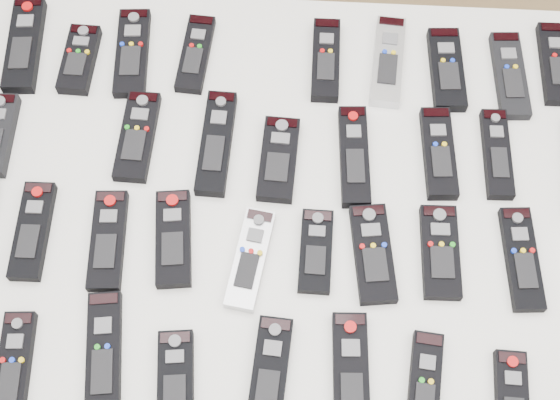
# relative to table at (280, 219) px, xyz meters

# --- Properties ---
(ground) EXTENTS (4.00, 4.00, 0.00)m
(ground) POSITION_rel_table_xyz_m (0.13, -0.13, -0.72)
(ground) COLOR #956D4C
(ground) RESTS_ON ground
(table) EXTENTS (1.25, 0.88, 0.78)m
(table) POSITION_rel_table_xyz_m (0.00, 0.00, 0.00)
(table) COLOR white
(table) RESTS_ON ground
(remote_0) EXTENTS (0.07, 0.21, 0.02)m
(remote_0) POSITION_rel_table_xyz_m (-0.49, 0.30, 0.07)
(remote_0) COLOR black
(remote_0) RESTS_ON table
(remote_1) EXTENTS (0.06, 0.14, 0.02)m
(remote_1) POSITION_rel_table_xyz_m (-0.38, 0.27, 0.07)
(remote_1) COLOR black
(remote_1) RESTS_ON table
(remote_2) EXTENTS (0.07, 0.19, 0.02)m
(remote_2) POSITION_rel_table_xyz_m (-0.29, 0.29, 0.07)
(remote_2) COLOR black
(remote_2) RESTS_ON table
(remote_3) EXTENTS (0.06, 0.17, 0.02)m
(remote_3) POSITION_rel_table_xyz_m (-0.17, 0.30, 0.07)
(remote_3) COLOR black
(remote_3) RESTS_ON table
(remote_4) EXTENTS (0.05, 0.17, 0.02)m
(remote_4) POSITION_rel_table_xyz_m (0.07, 0.29, 0.07)
(remote_4) COLOR black
(remote_4) RESTS_ON table
(remote_5) EXTENTS (0.07, 0.19, 0.02)m
(remote_5) POSITION_rel_table_xyz_m (0.18, 0.30, 0.07)
(remote_5) COLOR #B7B7BC
(remote_5) RESTS_ON table
(remote_6) EXTENTS (0.07, 0.17, 0.02)m
(remote_6) POSITION_rel_table_xyz_m (0.29, 0.28, 0.07)
(remote_6) COLOR black
(remote_6) RESTS_ON table
(remote_7) EXTENTS (0.06, 0.18, 0.02)m
(remote_7) POSITION_rel_table_xyz_m (0.40, 0.28, 0.07)
(remote_7) COLOR black
(remote_7) RESTS_ON table
(remote_8) EXTENTS (0.06, 0.17, 0.02)m
(remote_8) POSITION_rel_table_xyz_m (0.49, 0.31, 0.07)
(remote_8) COLOR black
(remote_8) RESTS_ON table
(remote_10) EXTENTS (0.06, 0.18, 0.02)m
(remote_10) POSITION_rel_table_xyz_m (-0.26, 0.11, 0.07)
(remote_10) COLOR black
(remote_10) RESTS_ON table
(remote_11) EXTENTS (0.06, 0.20, 0.02)m
(remote_11) POSITION_rel_table_xyz_m (-0.12, 0.11, 0.07)
(remote_11) COLOR black
(remote_11) RESTS_ON table
(remote_12) EXTENTS (0.07, 0.16, 0.02)m
(remote_12) POSITION_rel_table_xyz_m (-0.01, 0.08, 0.07)
(remote_12) COLOR black
(remote_12) RESTS_ON table
(remote_13) EXTENTS (0.06, 0.19, 0.02)m
(remote_13) POSITION_rel_table_xyz_m (0.12, 0.09, 0.07)
(remote_13) COLOR black
(remote_13) RESTS_ON table
(remote_14) EXTENTS (0.06, 0.17, 0.02)m
(remote_14) POSITION_rel_table_xyz_m (0.27, 0.11, 0.07)
(remote_14) COLOR black
(remote_14) RESTS_ON table
(remote_15) EXTENTS (0.05, 0.17, 0.02)m
(remote_15) POSITION_rel_table_xyz_m (0.37, 0.11, 0.07)
(remote_15) COLOR black
(remote_15) RESTS_ON table
(remote_18) EXTENTS (0.05, 0.17, 0.02)m
(remote_18) POSITION_rel_table_xyz_m (-0.40, -0.07, 0.07)
(remote_18) COLOR black
(remote_18) RESTS_ON table
(remote_19) EXTENTS (0.06, 0.18, 0.02)m
(remote_19) POSITION_rel_table_xyz_m (-0.28, -0.08, 0.07)
(remote_19) COLOR black
(remote_19) RESTS_ON table
(remote_20) EXTENTS (0.07, 0.17, 0.02)m
(remote_20) POSITION_rel_table_xyz_m (-0.17, -0.08, 0.07)
(remote_20) COLOR black
(remote_20) RESTS_ON table
(remote_21) EXTENTS (0.07, 0.18, 0.02)m
(remote_21) POSITION_rel_table_xyz_m (-0.04, -0.10, 0.07)
(remote_21) COLOR #B7B7BC
(remote_21) RESTS_ON table
(remote_22) EXTENTS (0.05, 0.14, 0.02)m
(remote_22) POSITION_rel_table_xyz_m (0.06, -0.08, 0.07)
(remote_22) COLOR black
(remote_22) RESTS_ON table
(remote_23) EXTENTS (0.08, 0.17, 0.02)m
(remote_23) POSITION_rel_table_xyz_m (0.16, -0.08, 0.07)
(remote_23) COLOR black
(remote_23) RESTS_ON table
(remote_24) EXTENTS (0.06, 0.16, 0.02)m
(remote_24) POSITION_rel_table_xyz_m (0.26, -0.07, 0.07)
(remote_24) COLOR black
(remote_24) RESTS_ON table
(remote_25) EXTENTS (0.06, 0.18, 0.02)m
(remote_25) POSITION_rel_table_xyz_m (0.40, -0.08, 0.07)
(remote_25) COLOR black
(remote_25) RESTS_ON table
(remote_28) EXTENTS (0.06, 0.18, 0.02)m
(remote_28) POSITION_rel_table_xyz_m (-0.39, -0.30, 0.07)
(remote_28) COLOR black
(remote_28) RESTS_ON table
(remote_29) EXTENTS (0.08, 0.20, 0.02)m
(remote_29) POSITION_rel_table_xyz_m (-0.25, -0.27, 0.07)
(remote_29) COLOR black
(remote_29) RESTS_ON table
(remote_30) EXTENTS (0.07, 0.15, 0.02)m
(remote_30) POSITION_rel_table_xyz_m (-0.14, -0.31, 0.07)
(remote_30) COLOR black
(remote_30) RESTS_ON table
(remote_31) EXTENTS (0.06, 0.18, 0.02)m
(remote_31) POSITION_rel_table_xyz_m (-0.00, -0.29, 0.07)
(remote_31) COLOR black
(remote_31) RESTS_ON table
(remote_32) EXTENTS (0.06, 0.20, 0.02)m
(remote_32) POSITION_rel_table_xyz_m (0.12, -0.29, 0.07)
(remote_32) COLOR black
(remote_32) RESTS_ON table
(remote_33) EXTENTS (0.06, 0.17, 0.02)m
(remote_33) POSITION_rel_table_xyz_m (0.23, -0.30, 0.07)
(remote_33) COLOR black
(remote_33) RESTS_ON table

